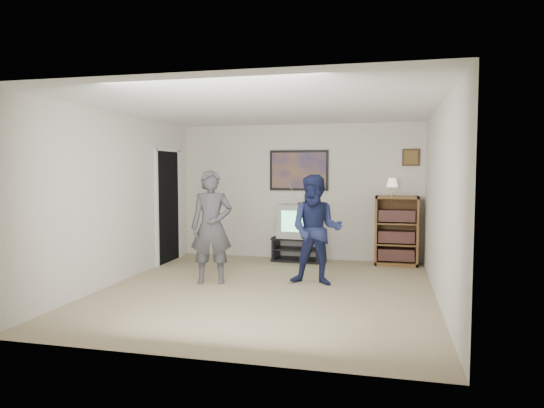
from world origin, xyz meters
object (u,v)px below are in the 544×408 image
at_px(crt_television, 299,221).
at_px(person_tall, 212,227).
at_px(person_short, 316,230).
at_px(media_stand, 297,249).
at_px(bookshelf, 396,231).

bearing_deg(crt_television, person_tall, -111.27).
bearing_deg(person_short, crt_television, 109.67).
bearing_deg(crt_television, person_short, -67.70).
bearing_deg(person_tall, crt_television, 48.35).
relative_size(media_stand, person_tall, 0.54).
xyz_separation_m(media_stand, bookshelf, (1.75, 0.05, 0.38)).
relative_size(person_tall, person_short, 1.04).
xyz_separation_m(media_stand, person_tall, (-0.92, -1.97, 0.61)).
bearing_deg(person_tall, bookshelf, 21.33).
bearing_deg(crt_television, bookshelf, 6.14).
height_order(media_stand, person_tall, person_tall).
bearing_deg(person_tall, person_short, -6.42).
distance_m(media_stand, person_tall, 2.26).
bearing_deg(media_stand, person_tall, -111.58).
relative_size(crt_television, bookshelf, 0.59).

